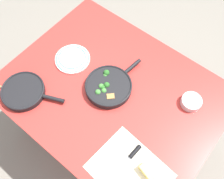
% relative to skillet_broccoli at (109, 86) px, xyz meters
% --- Properties ---
extents(ground_plane, '(14.00, 14.00, 0.00)m').
position_rel_skillet_broccoli_xyz_m(ground_plane, '(-0.03, 0.00, -0.78)').
color(ground_plane, slate).
extents(dining_table_red, '(1.32, 1.03, 0.75)m').
position_rel_skillet_broccoli_xyz_m(dining_table_red, '(-0.03, 0.00, -0.10)').
color(dining_table_red, '#B72D28').
rests_on(dining_table_red, ground_plane).
extents(skillet_broccoli, '(0.29, 0.42, 0.06)m').
position_rel_skillet_broccoli_xyz_m(skillet_broccoli, '(0.00, 0.00, 0.00)').
color(skillet_broccoli, black).
rests_on(skillet_broccoli, dining_table_red).
extents(skillet_eggs, '(0.38, 0.27, 0.04)m').
position_rel_skillet_broccoli_xyz_m(skillet_eggs, '(0.38, 0.35, -0.00)').
color(skillet_eggs, black).
rests_on(skillet_eggs, dining_table_red).
extents(wooden_spoon, '(0.33, 0.15, 0.02)m').
position_rel_skillet_broccoli_xyz_m(wooden_spoon, '(0.51, 0.41, -0.02)').
color(wooden_spoon, '#A87A4C').
rests_on(wooden_spoon, dining_table_red).
extents(parchment_sheet, '(0.42, 0.35, 0.00)m').
position_rel_skillet_broccoli_xyz_m(parchment_sheet, '(-0.40, 0.32, -0.03)').
color(parchment_sheet, beige).
rests_on(parchment_sheet, dining_table_red).
extents(grater_knife, '(0.04, 0.30, 0.02)m').
position_rel_skillet_broccoli_xyz_m(grater_knife, '(-0.36, 0.28, -0.02)').
color(grater_knife, silver).
rests_on(grater_knife, dining_table_red).
extents(cheese_block, '(0.10, 0.07, 0.05)m').
position_rel_skillet_broccoli_xyz_m(cheese_block, '(-0.48, 0.26, -0.00)').
color(cheese_block, '#EACC66').
rests_on(cheese_block, dining_table_red).
extents(dinner_plate_stack, '(0.23, 0.23, 0.03)m').
position_rel_skillet_broccoli_xyz_m(dinner_plate_stack, '(0.32, -0.02, -0.01)').
color(dinner_plate_stack, white).
rests_on(dinner_plate_stack, dining_table_red).
extents(prep_bowl_steel, '(0.12, 0.12, 0.04)m').
position_rel_skillet_broccoli_xyz_m(prep_bowl_steel, '(-0.45, -0.23, -0.01)').
color(prep_bowl_steel, '#B7B7BC').
rests_on(prep_bowl_steel, dining_table_red).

